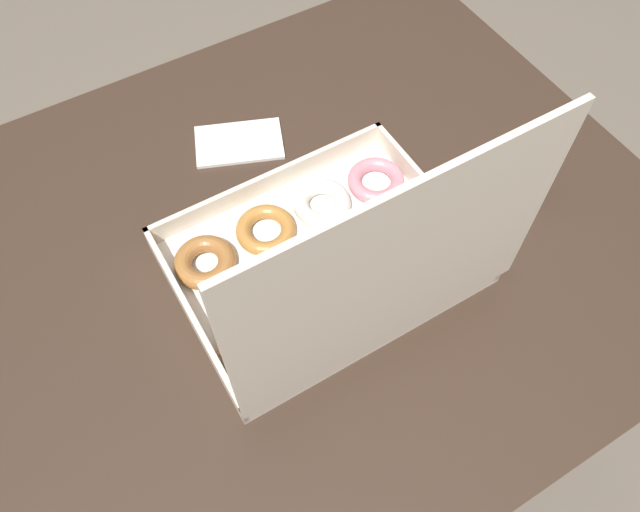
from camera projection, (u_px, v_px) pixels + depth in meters
The scene contains 5 objects.
ground_plane at pixel (299, 402), 1.54m from camera, with size 8.00×8.00×0.00m, color #6B6054.
dining_table at pixel (288, 276), 1.01m from camera, with size 1.17×0.93×0.71m.
donut_box at pixel (338, 265), 0.84m from camera, with size 0.41×0.33×0.36m.
coffee_mug at pixel (523, 177), 0.94m from camera, with size 0.08×0.08×0.09m.
paper_napkin at pixel (239, 143), 1.04m from camera, with size 0.17×0.14×0.01m.
Camera 1 is at (0.22, 0.46, 1.50)m, focal length 35.00 mm.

